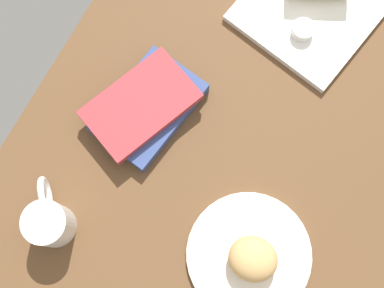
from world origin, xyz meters
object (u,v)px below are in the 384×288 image
Objects in this scene: coffee_mug at (49,222)px; sauce_cup at (303,30)px; book_stack at (146,107)px; scone_pastry at (253,259)px; round_plate at (249,255)px; square_plate at (309,10)px.

sauce_cup is at bearing 156.53° from coffee_mug.
sauce_cup is at bearing 145.20° from book_stack.
sauce_cup is at bearing -166.24° from scone_pastry.
scone_pastry is at bearing 107.76° from coffee_mug.
scone_pastry reaches higher than round_plate.
coffee_mug is at bearing -20.93° from square_plate.
scone_pastry is 36.67cm from coffee_mug.
round_plate is at bearing -129.21° from scone_pastry.
book_stack is (-15.38, -29.85, 1.82)cm from round_plate.
scone_pastry is 0.35× the size of square_plate.
sauce_cup is 60.49cm from coffee_mug.
book_stack reaches higher than sauce_cup.
square_plate is (-49.83, -11.59, -3.53)cm from scone_pastry.
square_plate is at bearing 159.07° from coffee_mug.
sauce_cup is (-44.27, -10.84, -1.56)cm from scone_pastry.
coffee_mug is at bearing -72.24° from scone_pastry.
sauce_cup is at bearing 7.64° from square_plate.
coffee_mug reaches higher than round_plate.
book_stack is (28.33, -19.69, -0.25)cm from sauce_cup.
scone_pastry is 0.79× the size of coffee_mug.
sauce_cup is (-43.71, -10.15, 2.07)cm from round_plate.
square_plate reaches higher than round_plate.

